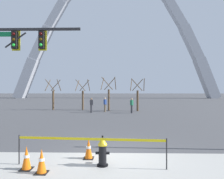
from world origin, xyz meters
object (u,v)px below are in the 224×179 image
Objects in this scene: traffic_cone_mid_sidewalk at (89,149)px; traffic_cone_curb_edge at (26,158)px; pedestrian_standing_center at (91,105)px; traffic_cone_by_hydrant at (42,161)px; traffic_signal_gantry at (10,59)px; pedestrian_walking_right at (132,105)px; monument_arch at (116,36)px; fire_hydrant at (103,152)px; pedestrian_walking_left at (105,105)px.

traffic_cone_mid_sidewalk is 1.00× the size of traffic_cone_curb_edge.
traffic_cone_by_hydrant is at bearing -88.29° from pedestrian_standing_center.
pedestrian_walking_right is at bearing 56.86° from traffic_signal_gantry.
traffic_cone_by_hydrant is 0.46× the size of pedestrian_standing_center.
pedestrian_walking_right is at bearing -4.14° from pedestrian_standing_center.
fire_hydrant is at bearing -90.27° from monument_arch.
pedestrian_walking_right is at bearing 75.76° from traffic_cone_by_hydrant.
pedestrian_walking_left is at bearing 92.97° from fire_hydrant.
traffic_cone_mid_sidewalk is at bearing -90.90° from monument_arch.
traffic_cone_curb_edge is 54.22m from monument_arch.
monument_arch reaches higher than pedestrian_standing_center.
pedestrian_walking_right is (2.08, 14.57, 0.35)m from fire_hydrant.
traffic_cone_curb_edge is at bearing -56.02° from traffic_signal_gantry.
traffic_cone_curb_edge is 6.09m from traffic_signal_gantry.
traffic_cone_by_hydrant is 0.01× the size of monument_arch.
monument_arch is (0.79, 50.20, 17.62)m from traffic_cone_mid_sidewalk.
monument_arch is 40.19m from pedestrian_walking_right.
traffic_cone_mid_sidewalk is (1.23, 1.28, 0.00)m from traffic_cone_by_hydrant.
monument_arch reaches higher than pedestrian_walking_left.
traffic_cone_by_hydrant is at bearing -92.24° from monument_arch.
monument_arch reaches higher than traffic_cone_mid_sidewalk.
traffic_cone_mid_sidewalk is 0.01× the size of monument_arch.
traffic_signal_gantry is 3.77× the size of pedestrian_standing_center.
monument_arch is at bearing 86.06° from pedestrian_standing_center.
pedestrian_walking_right is (3.86, 15.19, 0.46)m from traffic_cone_by_hydrant.
traffic_cone_mid_sidewalk is at bearing -83.23° from pedestrian_standing_center.
pedestrian_walking_right reaches higher than traffic_cone_by_hydrant.
traffic_cone_mid_sidewalk is at bearing 46.21° from traffic_cone_by_hydrant.
fire_hydrant is 7.20m from traffic_signal_gantry.
fire_hydrant is 1.88m from traffic_cone_by_hydrant.
monument_arch is at bearing 89.73° from fire_hydrant.
traffic_signal_gantry is at bearing -109.36° from pedestrian_walking_left.
traffic_signal_gantry is at bearing 144.14° from fire_hydrant.
pedestrian_walking_left is 1.00× the size of pedestrian_standing_center.
traffic_cone_curb_edge is 16.14m from pedestrian_walking_left.
pedestrian_walking_left is at bearing 30.08° from pedestrian_standing_center.
pedestrian_walking_right is (7.13, 10.92, -3.25)m from traffic_signal_gantry.
fire_hydrant is at bearing -87.03° from pedestrian_walking_left.
monument_arch is at bearing 92.90° from pedestrian_walking_right.
monument_arch reaches higher than traffic_signal_gantry.
traffic_cone_by_hydrant is 1.00× the size of traffic_cone_mid_sidewalk.
traffic_cone_by_hydrant is (-1.77, -0.62, -0.11)m from fire_hydrant.
traffic_signal_gantry reaches higher than pedestrian_walking_left.
fire_hydrant is 0.62× the size of pedestrian_walking_left.
pedestrian_walking_right is (4.43, 14.92, 0.46)m from traffic_cone_curb_edge.
pedestrian_standing_center is (-2.48, -35.98, -17.16)m from monument_arch.
traffic_cone_mid_sidewalk is 14.17m from pedestrian_walking_right.
traffic_cone_mid_sidewalk is at bearing -100.71° from pedestrian_walking_right.
monument_arch reaches higher than traffic_cone_by_hydrant.
traffic_signal_gantry is 13.19m from pedestrian_walking_left.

